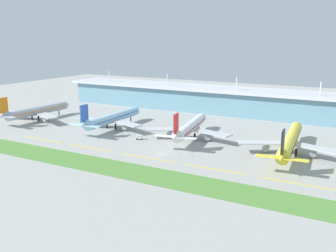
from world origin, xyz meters
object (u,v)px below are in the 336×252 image
object	(u,v)px
airliner_center	(190,127)
safety_cone_left_wingtip	(192,156)
airliner_near_middle	(112,118)
baggage_cart	(139,137)
airliner_far_middle	(290,141)
safety_cone_nose_front	(178,152)
airliner_nearest	(36,111)

from	to	relation	value
airliner_center	safety_cone_left_wingtip	distance (m)	32.57
airliner_near_middle	baggage_cart	size ratio (longest dim) A/B	15.45
baggage_cart	safety_cone_left_wingtip	distance (m)	40.65
airliner_near_middle	airliner_far_middle	size ratio (longest dim) A/B	0.86
baggage_cart	safety_cone_nose_front	size ratio (longest dim) A/B	5.75
airliner_far_middle	airliner_nearest	bearing A→B (deg)	-178.96
safety_cone_left_wingtip	safety_cone_nose_front	bearing A→B (deg)	168.67
airliner_near_middle	airliner_nearest	bearing A→B (deg)	-174.69
airliner_far_middle	baggage_cart	bearing A→B (deg)	-171.37
airliner_near_middle	safety_cone_nose_front	distance (m)	64.79
airliner_far_middle	safety_cone_nose_front	xyz separation A→B (m)	(-47.78, -23.68, -6.11)
baggage_cart	safety_cone_left_wingtip	bearing A→B (deg)	-19.40
safety_cone_nose_front	airliner_near_middle	bearing A→B (deg)	156.07
airliner_nearest	baggage_cart	xyz separation A→B (m)	(87.81, -8.81, -5.18)
airliner_near_middle	safety_cone_nose_front	size ratio (longest dim) A/B	88.81
airliner_nearest	safety_cone_nose_front	bearing A→B (deg)	-9.94
airliner_near_middle	baggage_cart	distance (m)	32.58
airliner_far_middle	safety_cone_left_wingtip	bearing A→B (deg)	-147.39
airliner_nearest	airliner_far_middle	world-z (taller)	same
airliner_near_middle	airliner_far_middle	distance (m)	106.76
airliner_far_middle	safety_cone_left_wingtip	xyz separation A→B (m)	(-39.59, -25.32, -6.11)
airliner_nearest	safety_cone_left_wingtip	bearing A→B (deg)	-10.03
baggage_cart	airliner_near_middle	bearing A→B (deg)	153.60
airliner_near_middle	airliner_center	bearing A→B (deg)	0.62
airliner_nearest	airliner_near_middle	bearing A→B (deg)	5.31
airliner_center	safety_cone_left_wingtip	size ratio (longest dim) A/B	86.34
airliner_center	airliner_near_middle	bearing A→B (deg)	-179.38
airliner_nearest	airliner_near_middle	world-z (taller)	same
airliner_nearest	airliner_far_middle	bearing A→B (deg)	1.04
airliner_center	airliner_far_middle	world-z (taller)	same
airliner_nearest	airliner_near_middle	size ratio (longest dim) A/B	0.96
airliner_center	airliner_far_middle	xyz separation A→B (m)	(54.39, -3.04, 0.01)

